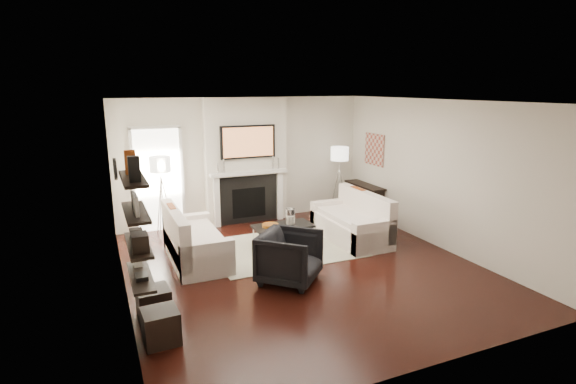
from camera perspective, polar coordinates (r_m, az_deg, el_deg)
name	(u,v)px	position (r m, az deg, el deg)	size (l,w,h in m)	color
room_envelope	(303,188)	(7.14, 1.92, 0.55)	(6.00, 6.00, 6.00)	black
chimney_breast	(246,161)	(9.76, -5.34, 3.96)	(1.80, 0.25, 2.70)	silver
fireplace_surround	(249,199)	(9.81, -4.99, -0.95)	(1.30, 0.02, 1.04)	black
firebox	(249,203)	(9.82, -4.97, -1.35)	(0.75, 0.02, 0.65)	black
mantel_pilaster_l	(217,202)	(9.58, -9.02, -1.23)	(0.12, 0.08, 1.10)	white
mantel_pilaster_r	(280,195)	(10.02, -1.04, -0.42)	(0.12, 0.08, 1.10)	white
mantel_shelf	(249,173)	(9.63, -4.97, 2.45)	(1.70, 0.18, 0.07)	white
tv_body	(248,142)	(9.55, -5.10, 6.36)	(1.20, 0.06, 0.70)	black
tv_screen	(249,142)	(9.52, -5.03, 6.34)	(1.10, 0.01, 0.62)	#BF723F
candlestick_l_tall	(224,166)	(9.45, -8.18, 3.29)	(0.04, 0.04, 0.30)	silver
candlestick_l_short	(218,168)	(9.42, -8.93, 3.05)	(0.04, 0.04, 0.24)	silver
candlestick_r_tall	(273,162)	(9.79, -1.95, 3.77)	(0.04, 0.04, 0.30)	silver
candlestick_r_short	(278,163)	(9.85, -1.25, 3.65)	(0.04, 0.04, 0.24)	silver
hallway_panel	(158,180)	(9.52, -16.14, 1.41)	(0.90, 0.02, 2.10)	white
door_trim_l	(134,183)	(9.46, -19.00, 1.13)	(0.06, 0.06, 2.16)	white
door_trim_r	(182,179)	(9.57, -13.28, 1.64)	(0.06, 0.06, 2.16)	white
door_trim_top	(155,127)	(9.35, -16.55, 7.88)	(1.02, 0.06, 0.06)	white
rug	(283,248)	(8.37, -0.66, -7.10)	(2.60, 2.00, 0.01)	#B8B297
loveseat_left_base	(197,249)	(7.90, -11.54, -7.09)	(0.85, 1.80, 0.42)	white
loveseat_left_back	(176,234)	(7.74, -14.08, -5.17)	(0.18, 1.80, 0.80)	white
loveseat_left_arm_n	(208,260)	(7.12, -10.17, -8.54)	(0.85, 0.18, 0.60)	white
loveseat_left_arm_s	(187,230)	(8.62, -12.71, -4.77)	(0.85, 0.18, 0.60)	white
loveseat_left_cushion	(199,234)	(7.82, -11.27, -5.26)	(0.63, 1.44, 0.10)	white
pillow_left_orange	(172,217)	(7.96, -14.53, -3.14)	(0.10, 0.42, 0.42)	#933D12
pillow_left_charcoal	(178,228)	(7.40, -13.77, -4.44)	(0.10, 0.40, 0.40)	black
loveseat_right_base	(350,229)	(8.85, 7.90, -4.70)	(0.85, 1.80, 0.42)	white
loveseat_right_back	(365,212)	(8.93, 9.81, -2.49)	(0.18, 1.80, 0.80)	white
loveseat_right_arm_n	(374,237)	(8.18, 10.88, -5.68)	(0.85, 0.18, 0.60)	white
loveseat_right_arm_s	(330,214)	(9.49, 5.39, -2.82)	(0.85, 0.18, 0.60)	white
loveseat_right_cushion	(348,217)	(8.74, 7.68, -3.13)	(0.63, 1.44, 0.10)	white
pillow_right_orange	(358,198)	(9.12, 8.83, -0.79)	(0.10, 0.42, 0.42)	#933D12
pillow_right_charcoal	(375,206)	(8.64, 10.94, -1.74)	(0.10, 0.40, 0.40)	black
coffee_table	(283,226)	(8.33, -0.66, -4.34)	(1.10, 0.55, 0.04)	black
coffee_leg_nw	(262,244)	(8.03, -3.35, -6.63)	(0.02, 0.02, 0.38)	silver
coffee_leg_ne	(312,237)	(8.41, 3.08, -5.70)	(0.02, 0.02, 0.38)	silver
coffee_leg_sw	(254,237)	(8.42, -4.40, -5.68)	(0.02, 0.02, 0.38)	silver
coffee_leg_se	(302,230)	(8.78, 1.80, -4.85)	(0.02, 0.02, 0.38)	silver
hurricane_glass	(290,217)	(8.34, 0.28, -3.17)	(0.18, 0.18, 0.31)	white
hurricane_candle	(290,220)	(8.36, 0.28, -3.60)	(0.11, 0.11, 0.17)	white
copper_bowl	(270,225)	(8.23, -2.27, -4.25)	(0.30, 0.30, 0.05)	#C16E20
armchair	(290,255)	(6.87, 0.20, -7.97)	(0.84, 0.79, 0.86)	black
lamp_left_post	(163,207)	(9.23, -15.62, -1.79)	(0.02, 0.02, 1.20)	silver
lamp_left_shade	(160,164)	(9.05, -15.95, 3.41)	(0.40, 0.40, 0.30)	white
lamp_left_leg_a	(168,206)	(9.24, -14.94, -1.73)	(0.02, 0.02, 1.25)	silver
lamp_left_leg_b	(159,206)	(9.31, -16.04, -1.68)	(0.02, 0.02, 1.25)	silver
lamp_left_leg_c	(161,208)	(9.13, -15.87, -1.97)	(0.02, 0.02, 1.25)	silver
lamp_right_post	(339,191)	(10.31, 6.46, 0.18)	(0.02, 0.02, 1.20)	silver
lamp_right_shade	(340,154)	(10.16, 6.58, 4.86)	(0.40, 0.40, 0.30)	white
lamp_right_leg_a	(343,190)	(10.37, 6.98, 0.24)	(0.02, 0.02, 1.25)	silver
lamp_right_leg_b	(335,190)	(10.37, 5.93, 0.27)	(0.02, 0.02, 1.25)	silver
lamp_right_leg_c	(339,192)	(10.21, 6.46, 0.05)	(0.02, 0.02, 1.25)	silver
console_top	(365,185)	(10.33, 9.71, 0.84)	(0.35, 1.20, 0.04)	black
console_leg_n	(378,207)	(9.98, 11.34, -1.89)	(0.30, 0.04, 0.71)	black
console_leg_s	(351,196)	(10.87, 8.05, -0.51)	(0.30, 0.04, 0.71)	black
wall_art	(374,150)	(10.20, 10.92, 5.31)	(0.03, 0.70, 0.70)	#A96A54
shelf_bottom	(141,277)	(5.75, -18.18, -10.18)	(0.25, 1.00, 0.04)	black
shelf_lower	(138,245)	(5.60, -18.48, -6.41)	(0.25, 1.00, 0.04)	black
shelf_upper	(136,212)	(5.49, -18.78, -2.47)	(0.25, 1.00, 0.04)	black
shelf_top	(133,179)	(5.40, -19.09, 1.62)	(0.25, 1.00, 0.04)	black
decor_magfile_a	(134,169)	(5.09, -18.96, 2.78)	(0.12, 0.10, 0.28)	black
decor_magfile_b	(130,162)	(5.57, -19.40, 3.60)	(0.12, 0.10, 0.28)	#933D12
decor_frame_a	(136,205)	(5.32, -18.75, -1.52)	(0.04, 0.30, 0.22)	white
decor_frame_b	(134,200)	(5.63, -19.02, -0.96)	(0.04, 0.22, 0.18)	black
decor_wine_rack	(140,242)	(5.33, -18.31, -6.08)	(0.18, 0.25, 0.20)	black
decor_box_small	(136,233)	(5.78, -18.74, -5.01)	(0.15, 0.12, 0.12)	black
decor_books	(141,276)	(5.64, -18.11, -10.16)	(0.14, 0.20, 0.05)	black
decor_box_tall	(138,259)	(5.99, -18.56, -8.11)	(0.10, 0.10, 0.18)	white
clock_rim	(115,169)	(7.29, -21.10, 2.74)	(0.34, 0.34, 0.04)	black
clock_face	(117,169)	(7.29, -20.91, 2.75)	(0.29, 0.29, 0.01)	white
ottoman_near	(154,303)	(6.20, -16.68, -13.36)	(0.40, 0.40, 0.40)	black
ottoman_far	(161,326)	(5.65, -15.84, -16.09)	(0.40, 0.40, 0.40)	black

